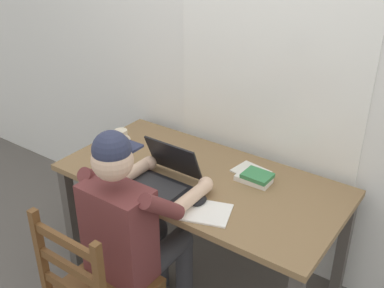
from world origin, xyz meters
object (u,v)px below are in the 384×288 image
(seated_person, at_px, (134,224))
(book_stack_main, at_px, (255,178))
(coffee_mug_white, at_px, (122,138))
(computer_mouse, at_px, (199,201))
(coffee_mug_dark, at_px, (111,161))
(desk, at_px, (201,190))
(laptop, at_px, (163,176))
(landscape_photo_print, at_px, (116,156))

(seated_person, height_order, book_stack_main, seated_person)
(coffee_mug_white, distance_m, book_stack_main, 0.89)
(computer_mouse, bearing_deg, coffee_mug_dark, -179.67)
(computer_mouse, bearing_deg, desk, 122.73)
(coffee_mug_dark, bearing_deg, book_stack_main, 25.40)
(coffee_mug_white, bearing_deg, laptop, -22.68)
(computer_mouse, xyz_separation_m, landscape_photo_print, (-0.69, 0.12, -0.02))
(laptop, relative_size, coffee_mug_white, 2.82)
(coffee_mug_dark, bearing_deg, seated_person, -32.91)
(coffee_mug_white, height_order, coffee_mug_dark, coffee_mug_white)
(desk, bearing_deg, seated_person, -100.12)
(desk, relative_size, coffee_mug_white, 13.48)
(coffee_mug_dark, bearing_deg, landscape_photo_print, 123.30)
(laptop, xyz_separation_m, book_stack_main, (0.39, 0.31, -0.03))
(seated_person, bearing_deg, landscape_photo_print, 141.45)
(seated_person, distance_m, coffee_mug_dark, 0.47)
(desk, height_order, laptop, laptop)
(coffee_mug_white, bearing_deg, desk, -2.46)
(computer_mouse, height_order, coffee_mug_white, coffee_mug_white)
(coffee_mug_dark, bearing_deg, desk, 25.11)
(computer_mouse, xyz_separation_m, coffee_mug_dark, (-0.61, -0.00, 0.03))
(coffee_mug_dark, relative_size, landscape_photo_print, 0.94)
(desk, xyz_separation_m, seated_person, (-0.08, -0.47, 0.02))
(seated_person, bearing_deg, computer_mouse, 48.63)
(computer_mouse, distance_m, coffee_mug_dark, 0.61)
(coffee_mug_white, distance_m, coffee_mug_dark, 0.29)
(laptop, xyz_separation_m, computer_mouse, (0.26, -0.04, -0.03))
(computer_mouse, distance_m, coffee_mug_white, 0.79)
(desk, relative_size, laptop, 4.78)
(desk, xyz_separation_m, laptop, (-0.13, -0.18, 0.14))
(desk, distance_m, coffee_mug_white, 0.63)
(coffee_mug_dark, height_order, landscape_photo_print, coffee_mug_dark)
(coffee_mug_white, xyz_separation_m, landscape_photo_print, (0.07, -0.13, -0.05))
(seated_person, relative_size, laptop, 3.72)
(laptop, relative_size, coffee_mug_dark, 2.71)
(book_stack_main, bearing_deg, coffee_mug_white, -173.33)
(seated_person, relative_size, book_stack_main, 6.41)
(book_stack_main, height_order, landscape_photo_print, book_stack_main)
(laptop, xyz_separation_m, coffee_mug_dark, (-0.34, -0.04, -0.01))
(seated_person, xyz_separation_m, landscape_photo_print, (-0.46, 0.37, 0.07))
(seated_person, bearing_deg, coffee_mug_dark, 147.09)
(desk, distance_m, computer_mouse, 0.28)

